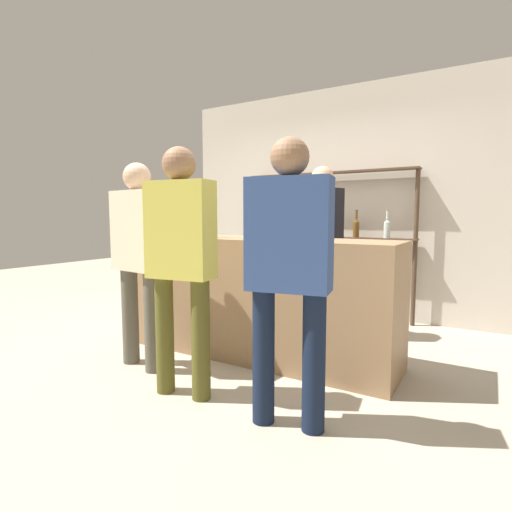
% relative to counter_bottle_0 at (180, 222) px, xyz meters
% --- Properties ---
extents(ground_plane, '(16.00, 16.00, 0.00)m').
position_rel_counter_bottle_0_xyz_m(ground_plane, '(0.93, -0.07, -1.18)').
color(ground_plane, '#B2A893').
extents(bar_counter, '(2.46, 0.63, 1.04)m').
position_rel_counter_bottle_0_xyz_m(bar_counter, '(0.93, -0.07, -0.65)').
color(bar_counter, '#997551').
rests_on(bar_counter, ground_plane).
extents(back_wall, '(4.06, 0.12, 2.80)m').
position_rel_counter_bottle_0_xyz_m(back_wall, '(0.93, 1.84, 0.22)').
color(back_wall, beige).
rests_on(back_wall, ground_plane).
extents(back_shelf, '(2.11, 0.18, 1.77)m').
position_rel_counter_bottle_0_xyz_m(back_shelf, '(0.91, 1.66, -0.01)').
color(back_shelf, '#4C3828').
rests_on(back_shelf, ground_plane).
extents(counter_bottle_0, '(0.08, 0.08, 0.35)m').
position_rel_counter_bottle_0_xyz_m(counter_bottle_0, '(0.00, 0.00, 0.00)').
color(counter_bottle_0, black).
rests_on(counter_bottle_0, bar_counter).
extents(counter_bottle_1, '(0.09, 0.09, 0.37)m').
position_rel_counter_bottle_0_xyz_m(counter_bottle_1, '(0.92, -0.07, 0.01)').
color(counter_bottle_1, black).
rests_on(counter_bottle_1, bar_counter).
extents(counter_bottle_2, '(0.09, 0.09, 0.35)m').
position_rel_counter_bottle_0_xyz_m(counter_bottle_2, '(0.53, -0.19, 0.00)').
color(counter_bottle_2, silver).
rests_on(counter_bottle_2, bar_counter).
extents(wine_glass, '(0.08, 0.08, 0.17)m').
position_rel_counter_bottle_0_xyz_m(wine_glass, '(0.39, -0.23, -0.01)').
color(wine_glass, silver).
rests_on(wine_glass, bar_counter).
extents(cork_jar, '(0.14, 0.14, 0.16)m').
position_rel_counter_bottle_0_xyz_m(cork_jar, '(1.36, 0.11, -0.05)').
color(cork_jar, silver).
rests_on(cork_jar, bar_counter).
extents(server_behind_counter, '(0.45, 0.28, 1.74)m').
position_rel_counter_bottle_0_xyz_m(server_behind_counter, '(1.18, 0.82, -0.14)').
color(server_behind_counter, black).
rests_on(server_behind_counter, ground_plane).
extents(customer_left, '(0.51, 0.28, 1.65)m').
position_rel_counter_bottle_0_xyz_m(customer_left, '(0.26, -0.78, -0.22)').
color(customer_left, '#575347').
rests_on(customer_left, ground_plane).
extents(customer_center, '(0.47, 0.26, 1.68)m').
position_rel_counter_bottle_0_xyz_m(customer_center, '(0.90, -1.01, -0.19)').
color(customer_center, brown).
rests_on(customer_center, ground_plane).
extents(customer_right, '(0.50, 0.29, 1.67)m').
position_rel_counter_bottle_0_xyz_m(customer_right, '(1.71, -1.02, -0.20)').
color(customer_right, '#121C33').
rests_on(customer_right, ground_plane).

